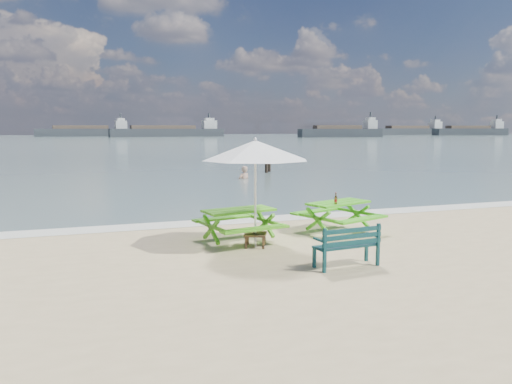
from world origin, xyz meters
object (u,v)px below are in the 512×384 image
object	(u,v)px
picnic_table_right	(338,218)
swimmer	(244,184)
patio_umbrella	(255,150)
beer_bottle	(336,200)
side_table	(255,240)
park_bench	(346,254)
picnic_table_left	(239,226)

from	to	relation	value
picnic_table_right	swimmer	xyz separation A→B (m)	(1.64, 12.92, -0.61)
patio_umbrella	beer_bottle	distance (m)	2.52
side_table	swimmer	size ratio (longest dim) A/B	0.35
picnic_table_right	park_bench	size ratio (longest dim) A/B	1.73
picnic_table_left	beer_bottle	distance (m)	2.41
picnic_table_right	park_bench	distance (m)	3.03
park_bench	swimmer	bearing A→B (deg)	79.42
park_bench	swimmer	size ratio (longest dim) A/B	0.72
picnic_table_left	patio_umbrella	bearing A→B (deg)	-69.35
patio_umbrella	beer_bottle	bearing A→B (deg)	11.54
park_bench	beer_bottle	world-z (taller)	beer_bottle
picnic_table_left	beer_bottle	xyz separation A→B (m)	(2.35, -0.10, 0.49)
picnic_table_left	picnic_table_right	world-z (taller)	picnic_table_right
picnic_table_right	patio_umbrella	bearing A→B (deg)	-162.60
park_bench	picnic_table_left	bearing A→B (deg)	117.31
picnic_table_right	beer_bottle	xyz separation A→B (m)	(-0.24, -0.31, 0.48)
beer_bottle	picnic_table_right	bearing A→B (deg)	52.36
side_table	picnic_table_left	bearing A→B (deg)	110.65
picnic_table_right	swimmer	distance (m)	13.04
side_table	patio_umbrella	size ratio (longest dim) A/B	0.20
picnic_table_left	park_bench	bearing A→B (deg)	-62.69
side_table	beer_bottle	distance (m)	2.30
beer_bottle	swimmer	size ratio (longest dim) A/B	0.16
picnic_table_right	beer_bottle	bearing A→B (deg)	-127.64
picnic_table_left	swimmer	size ratio (longest dim) A/B	1.14
swimmer	beer_bottle	bearing A→B (deg)	-98.06
patio_umbrella	swimmer	size ratio (longest dim) A/B	1.73
picnic_table_right	patio_umbrella	xyz separation A→B (m)	(-2.39, -0.75, 1.71)
picnic_table_left	beer_bottle	bearing A→B (deg)	-2.46
picnic_table_right	side_table	bearing A→B (deg)	-162.60
park_bench	side_table	xyz separation A→B (m)	(-1.10, 1.99, -0.08)
picnic_table_left	patio_umbrella	world-z (taller)	patio_umbrella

